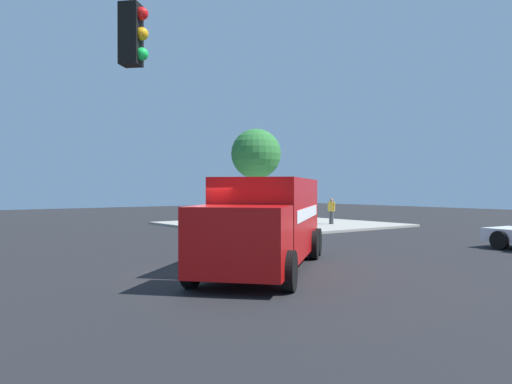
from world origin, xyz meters
TOP-DOWN VIEW (x-y plane):
  - ground_plane at (0.00, 0.00)m, footprint 100.00×100.00m
  - sidewalk_corner_near at (-13.63, -13.63)m, footprint 12.75×12.75m
  - delivery_truck at (-1.65, 0.01)m, footprint 7.97×7.31m
  - traffic_light_primary at (6.77, 6.64)m, footprint 3.18×2.96m
  - pedestrian_near_corner at (-15.77, -10.96)m, footprint 0.29×0.52m
  - picket_fence_run at (-13.63, -19.76)m, footprint 7.30×0.05m
  - shade_tree_near at (-13.98, -16.66)m, footprint 3.57×3.57m

SIDE VIEW (x-z plane):
  - ground_plane at x=0.00m, z-range 0.00..0.00m
  - sidewalk_corner_near at x=-13.63m, z-range 0.00..0.14m
  - picket_fence_run at x=-13.63m, z-range 0.15..1.10m
  - pedestrian_near_corner at x=-15.77m, z-range 0.25..1.92m
  - delivery_truck at x=-1.65m, z-range 0.07..2.86m
  - traffic_light_primary at x=6.77m, z-range 1.05..6.74m
  - shade_tree_near at x=-13.98m, z-range 1.61..8.17m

